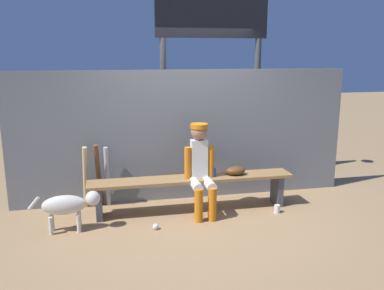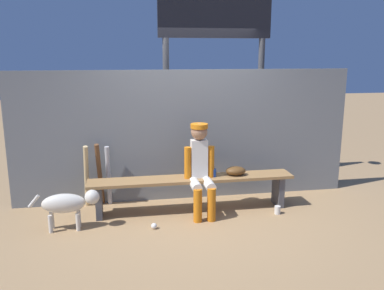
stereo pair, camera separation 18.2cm
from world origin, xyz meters
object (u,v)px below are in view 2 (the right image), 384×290
(player_seated, at_px, (201,166))
(dog, at_px, (68,203))
(dugout_bench, at_px, (192,184))
(baseball, at_px, (154,226))
(bat_wood_natural, at_px, (87,176))
(scoreboard, at_px, (219,35))
(baseball_glove, at_px, (236,171))
(cup_on_ground, at_px, (277,210))
(bat_aluminum_silver, at_px, (108,176))
(bat_wood_dark, at_px, (100,174))
(cup_on_bench, at_px, (213,173))

(player_seated, height_order, dog, player_seated)
(dugout_bench, height_order, baseball, dugout_bench)
(bat_wood_natural, xyz_separation_m, scoreboard, (2.07, 0.87, 1.95))
(dugout_bench, bearing_deg, dog, -168.28)
(dugout_bench, bearing_deg, scoreboard, 62.52)
(baseball_glove, distance_m, baseball, 1.37)
(baseball, bearing_deg, dog, 170.29)
(player_seated, distance_m, cup_on_ground, 1.20)
(baseball_glove, distance_m, dog, 2.23)
(baseball_glove, bearing_deg, bat_aluminum_silver, 165.64)
(bat_aluminum_silver, bearing_deg, dugout_bench, -21.58)
(dugout_bench, distance_m, cup_on_ground, 1.20)
(bat_aluminum_silver, height_order, cup_on_ground, bat_aluminum_silver)
(dugout_bench, height_order, dog, dog)
(scoreboard, height_order, dog, scoreboard)
(bat_wood_natural, distance_m, baseball, 1.30)
(scoreboard, bearing_deg, player_seated, -112.13)
(baseball_glove, relative_size, scoreboard, 0.08)
(baseball_glove, relative_size, dog, 0.33)
(baseball, distance_m, scoreboard, 3.18)
(player_seated, height_order, bat_wood_dark, player_seated)
(dog, bearing_deg, dugout_bench, 11.72)
(dugout_bench, relative_size, cup_on_bench, 25.32)
(player_seated, bearing_deg, bat_wood_natural, 161.97)
(bat_aluminum_silver, xyz_separation_m, cup_on_bench, (1.41, -0.46, 0.10))
(baseball_glove, bearing_deg, baseball, -156.84)
(baseball, xyz_separation_m, cup_on_bench, (0.86, 0.49, 0.50))
(bat_wood_dark, bearing_deg, cup_on_bench, -15.58)
(player_seated, bearing_deg, cup_on_ground, -11.27)
(dugout_bench, height_order, bat_wood_natural, bat_wood_natural)
(bat_wood_dark, xyz_separation_m, scoreboard, (1.89, 0.84, 1.94))
(cup_on_bench, bearing_deg, scoreboard, 74.12)
(dog, bearing_deg, player_seated, 7.36)
(bat_wood_dark, xyz_separation_m, baseball, (0.67, -0.91, -0.43))
(cup_on_ground, bearing_deg, dog, -179.70)
(baseball_glove, height_order, baseball, baseball_glove)
(scoreboard, bearing_deg, bat_wood_natural, -157.18)
(bat_wood_dark, height_order, cup_on_bench, bat_wood_dark)
(bat_wood_dark, height_order, scoreboard, scoreboard)
(dugout_bench, relative_size, player_seated, 2.29)
(baseball_glove, xyz_separation_m, bat_aluminum_silver, (-1.73, 0.44, -0.11))
(bat_aluminum_silver, height_order, bat_wood_dark, bat_wood_dark)
(bat_wood_natural, bearing_deg, cup_on_ground, -15.36)
(player_seated, distance_m, bat_aluminum_silver, 1.36)
(player_seated, xyz_separation_m, bat_wood_dark, (-1.33, 0.52, -0.20))
(cup_on_ground, distance_m, cup_on_bench, 1.00)
(bat_wood_natural, xyz_separation_m, cup_on_ground, (2.53, -0.70, -0.40))
(bat_wood_dark, height_order, dog, bat_wood_dark)
(dugout_bench, bearing_deg, cup_on_bench, -3.12)
(bat_wood_dark, relative_size, cup_on_ground, 8.51)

